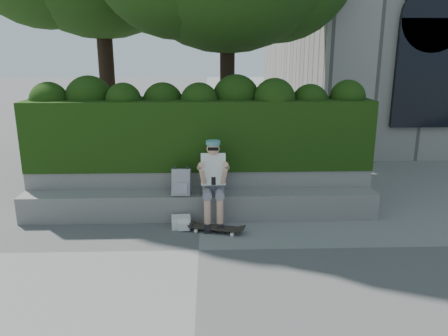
{
  "coord_description": "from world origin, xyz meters",
  "views": [
    {
      "loc": [
        0.17,
        -5.75,
        2.79
      ],
      "look_at": [
        0.4,
        1.0,
        0.95
      ],
      "focal_mm": 35.0,
      "sensor_mm": 36.0,
      "label": 1
    }
  ],
  "objects_px": {
    "person": "(213,179)",
    "skateboard": "(215,228)",
    "backpack_plaid": "(181,182)",
    "backpack_ground": "(181,222)"
  },
  "relations": [
    {
      "from": "person",
      "to": "backpack_ground",
      "type": "height_order",
      "value": "person"
    },
    {
      "from": "person",
      "to": "skateboard",
      "type": "relative_size",
      "value": 1.61
    },
    {
      "from": "backpack_plaid",
      "to": "backpack_ground",
      "type": "xyz_separation_m",
      "value": [
        0.0,
        -0.32,
        -0.57
      ]
    },
    {
      "from": "skateboard",
      "to": "backpack_ground",
      "type": "bearing_deg",
      "value": 176.66
    },
    {
      "from": "person",
      "to": "skateboard",
      "type": "distance_m",
      "value": 0.81
    },
    {
      "from": "person",
      "to": "backpack_plaid",
      "type": "distance_m",
      "value": 0.54
    },
    {
      "from": "backpack_ground",
      "to": "person",
      "type": "bearing_deg",
      "value": 19.48
    },
    {
      "from": "person",
      "to": "backpack_ground",
      "type": "distance_m",
      "value": 0.87
    },
    {
      "from": "person",
      "to": "skateboard",
      "type": "bearing_deg",
      "value": -87.09
    },
    {
      "from": "backpack_ground",
      "to": "backpack_plaid",
      "type": "bearing_deg",
      "value": 85.44
    }
  ]
}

